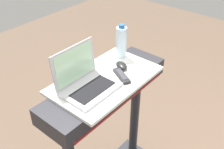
{
  "coord_description": "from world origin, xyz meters",
  "views": [
    {
      "loc": [
        -0.97,
        -0.16,
        2.02
      ],
      "look_at": [
        0.0,
        0.65,
        1.15
      ],
      "focal_mm": 42.87,
      "sensor_mm": 36.0,
      "label": 1
    }
  ],
  "objects_px": {
    "computer_mouse": "(121,65)",
    "tv_remote": "(122,76)",
    "water_bottle": "(121,42)",
    "laptop": "(85,81)"
  },
  "relations": [
    {
      "from": "water_bottle",
      "to": "computer_mouse",
      "type": "bearing_deg",
      "value": -140.68
    },
    {
      "from": "computer_mouse",
      "to": "water_bottle",
      "type": "xyz_separation_m",
      "value": [
        0.11,
        0.09,
        0.09
      ]
    },
    {
      "from": "laptop",
      "to": "water_bottle",
      "type": "distance_m",
      "value": 0.42
    },
    {
      "from": "laptop",
      "to": "computer_mouse",
      "type": "bearing_deg",
      "value": -4.53
    },
    {
      "from": "water_bottle",
      "to": "tv_remote",
      "type": "distance_m",
      "value": 0.27
    },
    {
      "from": "laptop",
      "to": "tv_remote",
      "type": "bearing_deg",
      "value": -22.38
    },
    {
      "from": "computer_mouse",
      "to": "laptop",
      "type": "bearing_deg",
      "value": -160.51
    },
    {
      "from": "computer_mouse",
      "to": "tv_remote",
      "type": "relative_size",
      "value": 0.61
    },
    {
      "from": "water_bottle",
      "to": "tv_remote",
      "type": "xyz_separation_m",
      "value": [
        -0.19,
        -0.16,
        -0.1
      ]
    },
    {
      "from": "laptop",
      "to": "computer_mouse",
      "type": "relative_size",
      "value": 3.1
    }
  ]
}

